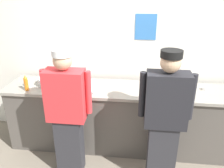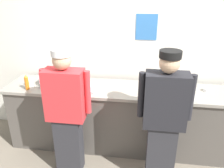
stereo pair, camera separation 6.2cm
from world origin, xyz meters
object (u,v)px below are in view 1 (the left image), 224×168
chef_center (165,117)px  mixing_bowl_steel (50,81)px  ramekin_red_sauce (175,89)px  ramekin_yellow_sauce (71,79)px  chef_near_left (67,112)px  plate_stack_front (186,84)px  deli_cup (29,83)px  ramekin_orange_sauce (191,96)px  ramekin_green_sauce (206,89)px  squeeze_bottle_primary (26,83)px  sheet_tray (84,87)px

chef_center → mixing_bowl_steel: bearing=157.9°
ramekin_red_sauce → ramekin_yellow_sauce: bearing=173.8°
chef_center → chef_near_left: bearing=178.6°
chef_near_left → ramekin_red_sauce: 1.44m
chef_near_left → plate_stack_front: bearing=25.8°
plate_stack_front → deli_cup: (-2.16, -0.22, 0.01)m
chef_center → ramekin_yellow_sauce: size_ratio=15.99×
ramekin_red_sauce → ramekin_orange_sauce: bearing=-49.1°
plate_stack_front → mixing_bowl_steel: size_ratio=0.65×
chef_center → mixing_bowl_steel: size_ratio=4.99×
chef_center → ramekin_green_sauce: bearing=48.7°
chef_near_left → mixing_bowl_steel: 0.75m
plate_stack_front → ramekin_green_sauce: bearing=-14.7°
plate_stack_front → squeeze_bottle_primary: bearing=-170.9°
sheet_tray → ramekin_orange_sauce: bearing=-6.2°
plate_stack_front → ramekin_red_sauce: 0.21m
plate_stack_front → squeeze_bottle_primary: size_ratio=1.02×
plate_stack_front → ramekin_yellow_sauce: bearing=178.6°
ramekin_yellow_sauce → deli_cup: bearing=-154.0°
mixing_bowl_steel → ramekin_red_sauce: size_ratio=3.07×
sheet_tray → ramekin_red_sauce: ramekin_red_sauce is taller
ramekin_yellow_sauce → deli_cup: deli_cup is taller
ramekin_green_sauce → mixing_bowl_steel: bearing=-178.7°
ramekin_orange_sauce → deli_cup: (-2.16, 0.10, 0.03)m
plate_stack_front → ramekin_orange_sauce: 0.32m
ramekin_yellow_sauce → deli_cup: size_ratio=0.96×
mixing_bowl_steel → ramekin_orange_sauce: mixing_bowl_steel is taller
ramekin_orange_sauce → ramekin_green_sauce: ramekin_orange_sauce is taller
squeeze_bottle_primary → ramekin_yellow_sauce: squeeze_bottle_primary is taller
plate_stack_front → ramekin_red_sauce: bearing=-144.7°
mixing_bowl_steel → deli_cup: deli_cup is taller
mixing_bowl_steel → ramekin_red_sauce: bearing=-0.2°
sheet_tray → ramekin_green_sauce: size_ratio=4.83×
plate_stack_front → ramekin_green_sauce: 0.26m
plate_stack_front → ramekin_orange_sauce: bearing=-90.0°
chef_near_left → ramekin_red_sauce: size_ratio=15.01×
deli_cup → squeeze_bottle_primary: bearing=-79.6°
squeeze_bottle_primary → ramekin_green_sauce: (2.38, 0.28, -0.08)m
chef_center → ramekin_yellow_sauce: 1.51m
chef_near_left → deli_cup: bearing=143.9°
sheet_tray → deli_cup: (-0.77, -0.05, 0.04)m
sheet_tray → deli_cup: deli_cup is taller
sheet_tray → ramekin_green_sauce: 1.64m
plate_stack_front → ramekin_green_sauce: size_ratio=2.54×
ramekin_yellow_sauce → ramekin_orange_sauce: bearing=-12.2°
chef_center → squeeze_bottle_primary: (-1.79, 0.40, 0.16)m
sheet_tray → mixing_bowl_steel: bearing=174.3°
ramekin_orange_sauce → chef_center: bearing=-129.3°
chef_center → plate_stack_front: size_ratio=7.65×
chef_near_left → ramekin_green_sauce: 1.84m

